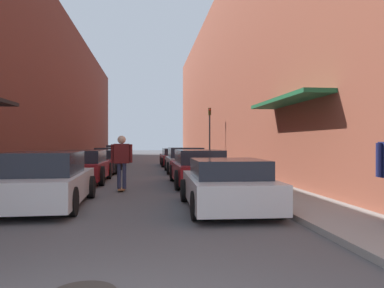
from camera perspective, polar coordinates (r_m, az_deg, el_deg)
name	(u,v)px	position (r m, az deg, el deg)	size (l,w,h in m)	color
ground	(143,169)	(22.30, -7.50, -3.83)	(106.78, 106.78, 0.00)	#515154
curb_strip_left	(84,164)	(27.51, -16.08, -2.94)	(1.80, 48.54, 0.12)	gray
curb_strip_right	(201,163)	(27.41, 1.40, -2.94)	(1.80, 48.54, 0.12)	gray
building_row_left	(42,92)	(28.30, -21.94, 7.39)	(4.90, 48.54, 10.22)	brown
building_row_right	(240,83)	(28.26, 7.31, 9.16)	(4.90, 48.54, 11.93)	brown
parked_car_left_0	(46,181)	(9.89, -21.39, -5.24)	(1.94, 4.30, 1.36)	silver
parked_car_left_1	(83,167)	(15.41, -16.28, -3.34)	(1.93, 4.15, 1.27)	maroon
parked_car_left_2	(100,161)	(20.37, -13.85, -2.56)	(2.07, 4.64, 1.19)	#232326
parked_car_left_3	(109,157)	(25.72, -12.54, -1.94)	(1.97, 4.18, 1.23)	#232326
parked_car_left_4	(118,154)	(30.90, -11.22, -1.49)	(2.01, 4.33, 1.36)	maroon
parked_car_right_0	(227,185)	(8.95, 5.33, -6.22)	(1.96, 3.97, 1.19)	silver
parked_car_right_1	(198,168)	(13.89, 0.94, -3.68)	(1.92, 4.65, 1.31)	maroon
parked_car_right_2	(185,161)	(19.68, -1.07, -2.53)	(2.03, 4.27, 1.32)	#B7B7BC
parked_car_right_3	(175,157)	(25.26, -2.56, -2.03)	(1.99, 4.49, 1.19)	maroon
skateboarder	(122,157)	(12.42, -10.67, -1.93)	(0.69, 0.78, 1.81)	brown
traffic_light	(210,130)	(23.44, 2.71, 2.11)	(0.16, 0.22, 3.62)	#2D2D2D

